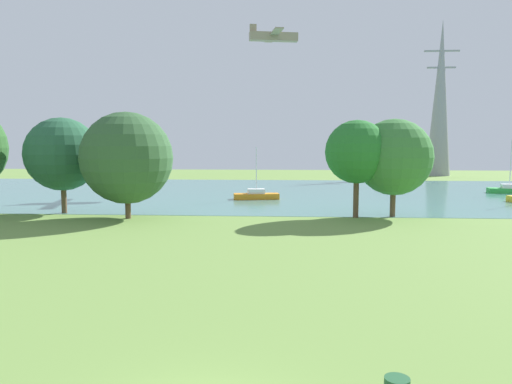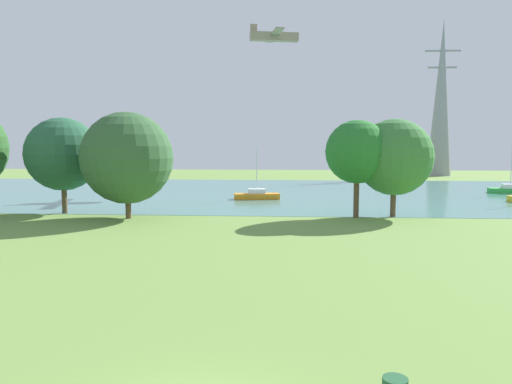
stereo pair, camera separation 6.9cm
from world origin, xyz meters
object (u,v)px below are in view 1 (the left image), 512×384
sailboat_orange (256,195)px  sailboat_brown (392,183)px  tree_west_near (127,158)px  tree_mid_shore (394,157)px  tree_east_near (62,154)px  sailboat_green (509,190)px  tree_west_far (357,152)px  electricity_pylon (440,98)px  light_aircraft (273,36)px

sailboat_orange → sailboat_brown: size_ratio=0.88×
tree_west_near → tree_mid_shore: size_ratio=1.06×
tree_east_near → tree_mid_shore: 27.62m
tree_mid_shore → tree_west_near: bearing=-173.6°
sailboat_green → tree_west_far: bearing=-135.8°
sailboat_brown → tree_east_near: bearing=-139.7°
sailboat_orange → sailboat_green: size_ratio=0.88×
tree_west_near → sailboat_orange: bearing=56.5°
sailboat_orange → tree_west_far: (8.85, -12.27, 4.82)m
sailboat_brown → electricity_pylon: (13.58, 24.66, 13.92)m
sailboat_green → tree_mid_shore: tree_mid_shore is taller
sailboat_brown → tree_west_near: 41.56m
sailboat_green → tree_west_far: (-21.06, -20.51, 4.81)m
tree_west_near → electricity_pylon: electricity_pylon is taller
tree_mid_shore → tree_west_far: bearing=-169.3°
electricity_pylon → sailboat_green: bearing=-92.7°
sailboat_orange → electricity_pylon: 54.10m
sailboat_green → tree_west_near: bearing=-150.4°
sailboat_orange → tree_west_near: (-9.30, -14.05, 4.35)m
light_aircraft → tree_west_far: bearing=-73.9°
tree_east_near → light_aircraft: light_aircraft is taller
tree_east_near → sailboat_green: bearing=23.4°
tree_west_far → tree_mid_shore: bearing=10.7°
sailboat_orange → tree_mid_shore: (11.90, -11.69, 4.39)m
sailboat_brown → sailboat_orange: bearing=-136.5°
sailboat_brown → tree_west_near: (-27.23, -31.09, 4.35)m
tree_west_far → tree_west_near: bearing=-174.4°
sailboat_orange → tree_mid_shore: bearing=-44.5°
tree_mid_shore → light_aircraft: 31.52m
tree_east_near → sailboat_orange: bearing=36.3°
tree_west_far → electricity_pylon: 59.24m
sailboat_brown → electricity_pylon: bearing=61.2°
sailboat_orange → sailboat_green: 31.03m
light_aircraft → sailboat_orange: bearing=-95.4°
electricity_pylon → light_aircraft: electricity_pylon is taller
sailboat_brown → tree_west_far: size_ratio=0.81×
tree_east_near → light_aircraft: (17.02, 25.38, 14.96)m
tree_west_far → electricity_pylon: electricity_pylon is taller
sailboat_green → tree_east_near: tree_east_near is taller
electricity_pylon → tree_east_near: bearing=-131.6°
tree_west_far → tree_mid_shore: size_ratio=0.99×
sailboat_orange → tree_west_near: 17.40m
sailboat_orange → tree_mid_shore: tree_mid_shore is taller
sailboat_orange → light_aircraft: size_ratio=0.66×
sailboat_orange → sailboat_brown: 24.74m
tree_mid_shore → sailboat_orange: bearing=135.5°
tree_mid_shore → electricity_pylon: 57.67m
tree_west_far → light_aircraft: 30.91m
sailboat_brown → light_aircraft: 25.85m
sailboat_orange → tree_east_near: tree_east_near is taller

